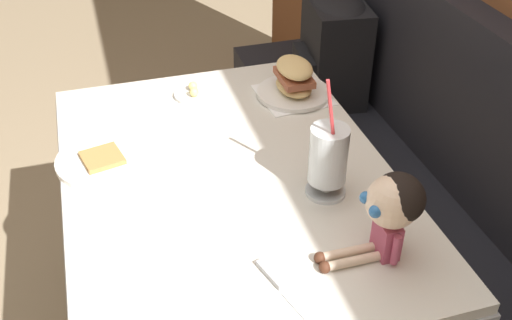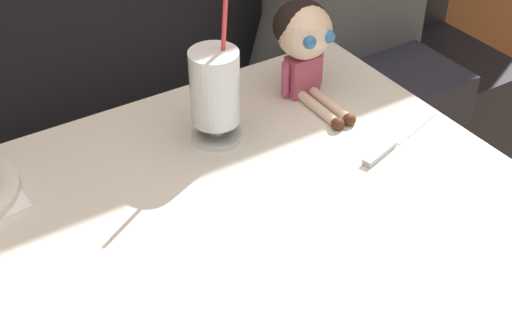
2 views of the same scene
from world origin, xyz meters
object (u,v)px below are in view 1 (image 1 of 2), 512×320
sandwich_plate (294,82)px  butter_knife (280,285)px  butter_saucer (194,93)px  milkshake_glass (328,159)px  backpack (333,47)px  seated_doll (392,206)px  toast_plate (105,159)px

sandwich_plate → butter_knife: size_ratio=0.95×
sandwich_plate → butter_saucer: sandwich_plate is taller
butter_saucer → butter_knife: (0.79, 0.01, -0.00)m
milkshake_glass → butter_knife: size_ratio=1.37×
butter_knife → milkshake_glass: bearing=142.0°
butter_saucer → sandwich_plate: bearing=74.2°
sandwich_plate → backpack: size_ratio=0.54×
backpack → seated_doll: bearing=-17.6°
butter_saucer → seated_doll: 0.81m
butter_knife → seated_doll: bearing=96.5°
sandwich_plate → butter_saucer: bearing=-105.8°
milkshake_glass → butter_saucer: milkshake_glass is taller
toast_plate → seated_doll: size_ratio=1.15×
toast_plate → backpack: size_ratio=0.62×
toast_plate → seated_doll: seated_doll is taller
butter_knife → backpack: bearing=152.6°
sandwich_plate → butter_knife: sandwich_plate is taller
toast_plate → butter_saucer: butter_saucer is taller
butter_knife → butter_saucer: bearing=-179.4°
toast_plate → sandwich_plate: bearing=107.8°
sandwich_plate → seated_doll: 0.69m
seated_doll → butter_knife: bearing=-83.5°
milkshake_glass → seated_doll: 0.23m
milkshake_glass → butter_knife: bearing=-38.0°
milkshake_glass → seated_doll: bearing=10.9°
butter_knife → seated_doll: size_ratio=1.06×
butter_saucer → backpack: bearing=120.5°
sandwich_plate → seated_doll: (0.69, -0.04, 0.08)m
butter_saucer → backpack: backpack is taller
milkshake_glass → sandwich_plate: milkshake_glass is taller
sandwich_plate → toast_plate: bearing=-72.2°
butter_saucer → backpack: size_ratio=0.30×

